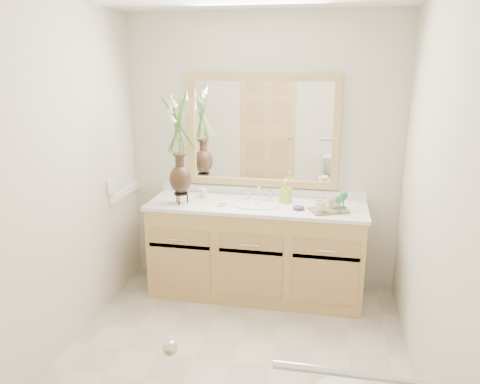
% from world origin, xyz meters
% --- Properties ---
extents(floor, '(2.60, 2.60, 0.00)m').
position_xyz_m(floor, '(0.00, 0.00, 0.00)').
color(floor, beige).
rests_on(floor, ground).
extents(wall_back, '(2.40, 0.02, 2.40)m').
position_xyz_m(wall_back, '(0.00, 1.30, 1.20)').
color(wall_back, beige).
rests_on(wall_back, floor).
extents(wall_front, '(2.40, 0.02, 2.40)m').
position_xyz_m(wall_front, '(0.00, -1.30, 1.20)').
color(wall_front, beige).
rests_on(wall_front, floor).
extents(wall_left, '(0.02, 2.60, 2.40)m').
position_xyz_m(wall_left, '(-1.20, 0.00, 1.20)').
color(wall_left, beige).
rests_on(wall_left, floor).
extents(wall_right, '(0.02, 2.60, 2.40)m').
position_xyz_m(wall_right, '(1.20, 0.00, 1.20)').
color(wall_right, beige).
rests_on(wall_right, floor).
extents(vanity, '(1.80, 0.55, 0.80)m').
position_xyz_m(vanity, '(0.00, 1.01, 0.40)').
color(vanity, tan).
rests_on(vanity, floor).
extents(counter, '(1.84, 0.57, 0.03)m').
position_xyz_m(counter, '(0.00, 1.01, 0.82)').
color(counter, white).
rests_on(counter, vanity).
extents(sink, '(0.38, 0.34, 0.23)m').
position_xyz_m(sink, '(0.00, 1.00, 0.78)').
color(sink, white).
rests_on(sink, counter).
extents(mirror, '(1.32, 0.04, 0.97)m').
position_xyz_m(mirror, '(0.00, 1.28, 1.41)').
color(mirror, white).
rests_on(mirror, wall_back).
extents(switch_plate, '(0.02, 0.12, 0.12)m').
position_xyz_m(switch_plate, '(-1.19, 0.76, 0.98)').
color(switch_plate, white).
rests_on(switch_plate, wall_left).
extents(door, '(0.80, 0.03, 2.00)m').
position_xyz_m(door, '(-0.30, -1.29, 1.00)').
color(door, tan).
rests_on(door, floor).
extents(grab_bar, '(0.55, 0.03, 0.03)m').
position_xyz_m(grab_bar, '(0.70, -1.27, 0.95)').
color(grab_bar, silver).
rests_on(grab_bar, wall_front).
extents(flower_vase, '(0.22, 0.22, 0.89)m').
position_xyz_m(flower_vase, '(-0.63, 0.91, 1.43)').
color(flower_vase, black).
rests_on(flower_vase, counter).
extents(tumbler, '(0.07, 0.07, 0.08)m').
position_xyz_m(tumbler, '(-0.49, 1.11, 0.87)').
color(tumbler, beige).
rests_on(tumbler, counter).
extents(soap_dish, '(0.10, 0.10, 0.03)m').
position_xyz_m(soap_dish, '(-0.27, 0.92, 0.84)').
color(soap_dish, beige).
rests_on(soap_dish, counter).
extents(soap_bottle, '(0.10, 0.10, 0.17)m').
position_xyz_m(soap_bottle, '(0.23, 1.12, 0.91)').
color(soap_bottle, '#A2D732').
rests_on(soap_bottle, counter).
extents(purple_dish, '(0.12, 0.11, 0.03)m').
position_xyz_m(purple_dish, '(0.36, 0.93, 0.85)').
color(purple_dish, '#512267').
rests_on(purple_dish, counter).
extents(tray, '(0.34, 0.29, 0.01)m').
position_xyz_m(tray, '(0.60, 0.93, 0.84)').
color(tray, brown).
rests_on(tray, counter).
extents(mug_left, '(0.12, 0.11, 0.10)m').
position_xyz_m(mug_left, '(0.54, 0.87, 0.89)').
color(mug_left, beige).
rests_on(mug_left, tray).
extents(mug_right, '(0.11, 0.11, 0.10)m').
position_xyz_m(mug_right, '(0.63, 0.99, 0.89)').
color(mug_right, beige).
rests_on(mug_right, tray).
extents(goblet_front, '(0.06, 0.06, 0.14)m').
position_xyz_m(goblet_front, '(0.68, 0.89, 0.94)').
color(goblet_front, '#287A3F').
rests_on(goblet_front, tray).
extents(goblet_back, '(0.06, 0.06, 0.14)m').
position_xyz_m(goblet_back, '(0.71, 1.00, 0.94)').
color(goblet_back, '#287A3F').
rests_on(goblet_back, tray).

